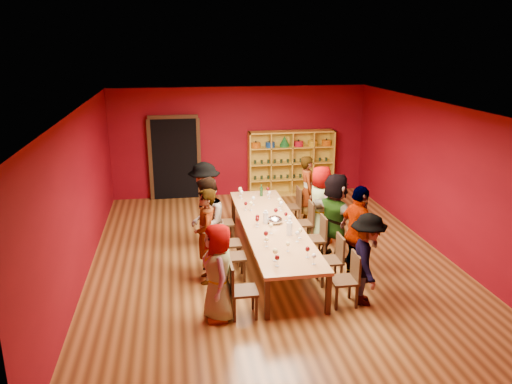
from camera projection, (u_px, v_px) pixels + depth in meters
The scene contains 50 objects.
room_shell at pixel (272, 187), 9.49m from camera, with size 7.10×9.10×3.04m.
tasting_table at pixel (271, 227), 9.72m from camera, with size 1.10×4.50×0.75m.
doorway at pixel (175, 158), 13.50m from camera, with size 1.40×0.17×2.30m.
shelving_unit at pixel (291, 160), 13.93m from camera, with size 2.40×0.40×1.80m.
chair_person_left_0 at pixel (239, 287), 7.75m from camera, with size 0.42×0.42×0.89m.
person_left_0 at pixel (218, 272), 7.62m from camera, with size 0.76×0.42×1.56m, color white.
chair_person_left_1 at pixel (229, 254), 8.98m from camera, with size 0.42×0.42×0.89m.
person_left_1 at pixel (206, 236), 8.81m from camera, with size 0.63×0.46×1.72m, color #535358.
chair_person_left_2 at pixel (226, 240), 9.57m from camera, with size 0.42×0.42×0.89m.
person_left_2 at pixel (207, 223), 9.41m from camera, with size 0.85×0.47×1.75m, color #131434.
chair_person_left_3 at pixel (220, 220), 10.65m from camera, with size 0.42×0.42×0.89m.
person_left_3 at pixel (205, 204), 10.49m from camera, with size 1.15×0.47×1.78m, color #504F54.
chair_person_right_0 at pixel (349, 276), 8.12m from camera, with size 0.42×0.42×0.89m.
person_right_0 at pixel (367, 259), 8.08m from camera, with size 1.00×0.41×1.55m, color #CE8A8D.
chair_person_right_1 at pixel (334, 257), 8.85m from camera, with size 0.42×0.42×0.89m.
person_right_1 at pixel (358, 235), 8.80m from camera, with size 1.05×0.48×1.78m, color #121A32.
chair_person_right_2 at pixel (318, 236), 9.81m from camera, with size 0.42×0.42×0.89m.
person_right_2 at pixel (335, 217), 9.75m from camera, with size 1.62×0.47×1.75m, color #5675B2.
chair_person_right_3 at pixel (306, 220), 10.65m from camera, with size 0.42×0.42×0.89m.
person_right_3 at pixel (320, 204), 10.60m from camera, with size 0.82×0.44×1.67m, color #BD7F8C.
chair_person_right_4 at pixel (294, 204), 11.69m from camera, with size 0.42×0.42×0.89m.
person_right_4 at pixel (307, 190), 11.65m from camera, with size 0.60×0.44×1.64m, color beige.
wine_glass_0 at pixel (277, 258), 7.85m from camera, with size 0.08×0.08×0.19m.
wine_glass_1 at pixel (297, 234), 8.81m from camera, with size 0.08×0.08×0.21m.
wine_glass_2 at pixel (308, 250), 8.17m from camera, with size 0.08×0.08×0.20m.
wine_glass_3 at pixel (267, 240), 8.61m from camera, with size 0.07×0.07×0.18m.
wine_glass_4 at pixel (290, 218), 9.58m from camera, with size 0.09×0.09×0.21m.
wine_glass_5 at pixel (266, 234), 8.81m from camera, with size 0.08×0.08×0.21m.
wine_glass_6 at pixel (286, 214), 9.85m from camera, with size 0.07×0.07×0.18m.
wine_glass_7 at pixel (257, 220), 9.52m from camera, with size 0.08×0.08×0.20m.
wine_glass_8 at pixel (257, 217), 9.66m from camera, with size 0.08×0.08×0.20m.
wine_glass_9 at pixel (269, 193), 11.24m from camera, with size 0.07×0.07×0.18m.
wine_glass_10 at pixel (246, 204), 10.47m from camera, with size 0.08×0.08×0.19m.
wine_glass_11 at pixel (251, 204), 10.44m from camera, with size 0.08×0.08×0.21m.
wine_glass_12 at pixel (271, 226), 9.19m from camera, with size 0.08×0.08×0.21m.
wine_glass_13 at pixel (279, 200), 10.61m from camera, with size 0.09×0.09×0.22m.
wine_glass_14 at pixel (288, 244), 8.41m from camera, with size 0.07×0.07×0.18m.
wine_glass_15 at pixel (241, 192), 11.24m from camera, with size 0.08×0.08×0.20m.
wine_glass_16 at pixel (300, 231), 8.98m from camera, with size 0.08×0.08×0.20m.
wine_glass_17 at pixel (281, 204), 10.44m from camera, with size 0.08×0.08×0.21m.
wine_glass_18 at pixel (275, 252), 8.03m from camera, with size 0.09×0.09×0.22m.
wine_glass_19 at pixel (268, 189), 11.49m from camera, with size 0.08×0.08×0.19m.
wine_glass_20 at pixel (253, 199), 10.79m from camera, with size 0.08×0.08×0.20m.
wine_glass_21 at pixel (276, 211), 10.01m from camera, with size 0.08×0.08×0.21m.
wine_glass_22 at pixel (314, 256), 7.92m from camera, with size 0.08×0.08×0.19m.
wine_glass_23 at pixel (240, 189), 11.42m from camera, with size 0.09×0.09×0.21m.
spittoon_bowl at pixel (275, 220), 9.73m from camera, with size 0.30×0.30×0.16m, color silver.
carafe_a at pixel (266, 217), 9.71m from camera, with size 0.13×0.13×0.27m.
carafe_b at pixel (289, 228), 9.13m from camera, with size 0.14×0.14×0.29m.
wine_bottle at pixel (261, 191), 11.43m from camera, with size 0.08×0.08×0.28m.
Camera 1 is at (-1.79, -8.93, 4.17)m, focal length 35.00 mm.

